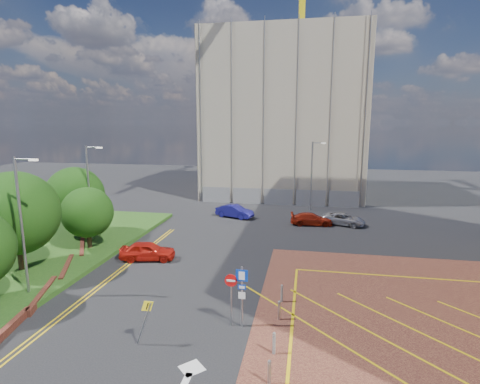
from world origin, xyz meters
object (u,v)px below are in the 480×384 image
(tree_d, at_px, (75,195))
(lamp_back, at_px, (312,173))
(car_red_back, at_px, (311,219))
(tree_c, at_px, (87,212))
(car_silver_back, at_px, (343,219))
(car_blue_back, at_px, (235,211))
(car_red_left, at_px, (148,251))
(tree_b, at_px, (16,213))
(lamp_left_far, at_px, (90,189))
(lamp_left_near, at_px, (22,221))
(sign_cluster, at_px, (238,290))
(warning_sign, at_px, (145,317))

(tree_d, distance_m, lamp_back, 25.47)
(tree_d, distance_m, car_red_back, 22.35)
(tree_c, xyz_separation_m, car_silver_back, (20.72, 11.74, -2.60))
(lamp_back, distance_m, car_blue_back, 10.44)
(car_red_left, xyz_separation_m, car_red_back, (12.16, 12.14, -0.09))
(tree_c, distance_m, car_silver_back, 23.96)
(tree_d, bearing_deg, lamp_back, 36.09)
(tree_c, relative_size, car_silver_back, 1.14)
(tree_b, height_order, car_red_left, tree_b)
(tree_c, height_order, car_silver_back, tree_c)
(tree_b, height_order, tree_c, tree_b)
(lamp_left_far, xyz_separation_m, car_silver_back, (21.64, 9.74, -4.06))
(car_silver_back, bearing_deg, lamp_left_far, 132.35)
(lamp_left_far, relative_size, lamp_back, 1.00)
(lamp_back, bearing_deg, tree_c, -134.32)
(lamp_left_near, bearing_deg, car_red_back, 49.24)
(tree_d, height_order, lamp_back, lamp_back)
(lamp_back, height_order, car_silver_back, lamp_back)
(lamp_back, xyz_separation_m, car_blue_back, (-8.23, -5.27, -3.67))
(tree_d, bearing_deg, car_red_back, 21.55)
(lamp_left_near, xyz_separation_m, lamp_left_far, (-2.00, 10.00, 0.00))
(sign_cluster, height_order, car_blue_back, sign_cluster)
(lamp_left_near, xyz_separation_m, car_blue_back, (8.27, 20.73, -3.97))
(tree_c, distance_m, tree_d, 4.30)
(sign_cluster, bearing_deg, tree_b, 165.74)
(sign_cluster, bearing_deg, lamp_left_near, 175.44)
(lamp_back, bearing_deg, warning_sign, -104.54)
(tree_b, distance_m, lamp_left_far, 7.10)
(sign_cluster, bearing_deg, car_red_back, 79.40)
(lamp_left_near, relative_size, sign_cluster, 2.50)
(sign_cluster, bearing_deg, tree_c, 146.84)
(lamp_back, relative_size, car_red_back, 1.92)
(lamp_left_near, relative_size, car_blue_back, 1.92)
(tree_c, distance_m, sign_cluster, 16.53)
(car_blue_back, bearing_deg, car_silver_back, -75.32)
(car_red_left, bearing_deg, tree_c, 68.02)
(sign_cluster, bearing_deg, car_blue_back, 101.55)
(car_blue_back, bearing_deg, tree_c, 163.31)
(tree_b, relative_size, warning_sign, 3.01)
(tree_b, relative_size, car_silver_back, 1.57)
(tree_d, relative_size, sign_cluster, 1.90)
(tree_c, height_order, lamp_back, lamp_back)
(car_red_left, xyz_separation_m, car_silver_back, (15.31, 12.76, -0.10))
(tree_b, height_order, lamp_left_near, lamp_left_near)
(warning_sign, bearing_deg, car_red_left, 113.59)
(tree_d, distance_m, car_blue_back, 16.04)
(tree_d, relative_size, car_red_left, 1.49)
(lamp_left_near, xyz_separation_m, sign_cluster, (12.72, -1.02, -2.71))
(car_red_left, height_order, car_silver_back, car_red_left)
(tree_c, distance_m, car_red_back, 20.95)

